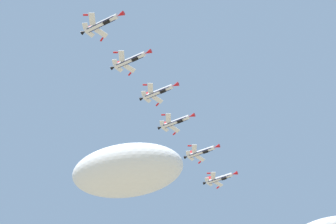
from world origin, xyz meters
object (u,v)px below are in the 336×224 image
object	(u,v)px
fighter_jet_left_outer	(159,92)
fighter_jet_lead	(220,178)
fighter_jet_right_outer	(131,60)
fighter_jet_left_wing	(201,152)
fighter_jet_right_wing	(176,122)
fighter_jet_trail_slot	(102,23)

from	to	relation	value
fighter_jet_left_outer	fighter_jet_lead	bearing A→B (deg)	179.91
fighter_jet_right_outer	fighter_jet_left_outer	bearing A→B (deg)	176.37
fighter_jet_left_wing	fighter_jet_right_outer	world-z (taller)	fighter_jet_right_outer
fighter_jet_left_wing	fighter_jet_right_outer	distance (m)	53.96
fighter_jet_right_wing	fighter_jet_left_outer	distance (m)	17.44
fighter_jet_left_wing	fighter_jet_right_outer	xyz separation A→B (m)	(-13.78, -52.16, 1.36)
fighter_jet_right_wing	fighter_jet_trail_slot	size ratio (longest dim) A/B	1.00
fighter_jet_right_wing	fighter_jet_trail_slot	bearing A→B (deg)	1.40
fighter_jet_lead	fighter_jet_left_outer	xyz separation A→B (m)	(-12.93, -52.42, 3.48)
fighter_jet_lead	fighter_jet_left_outer	distance (m)	54.10
fighter_jet_right_outer	fighter_jet_lead	bearing A→B (deg)	179.03
fighter_jet_right_wing	fighter_jet_right_outer	world-z (taller)	fighter_jet_right_wing
fighter_jet_lead	fighter_jet_right_wing	distance (m)	36.93
fighter_jet_lead	fighter_jet_trail_slot	world-z (taller)	fighter_jet_trail_slot
fighter_jet_left_outer	fighter_jet_right_outer	size ratio (longest dim) A/B	1.00
fighter_jet_left_wing	fighter_jet_right_wing	distance (m)	19.15
fighter_jet_right_wing	fighter_jet_lead	bearing A→B (deg)	176.76
fighter_jet_lead	fighter_jet_right_outer	distance (m)	71.73
fighter_jet_right_wing	fighter_jet_left_wing	bearing A→B (deg)	174.45
fighter_jet_left_wing	fighter_jet_trail_slot	size ratio (longest dim) A/B	1.00
fighter_jet_left_wing	fighter_jet_right_outer	size ratio (longest dim) A/B	1.00
fighter_jet_lead	fighter_jet_left_outer	bearing A→B (deg)	-0.09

